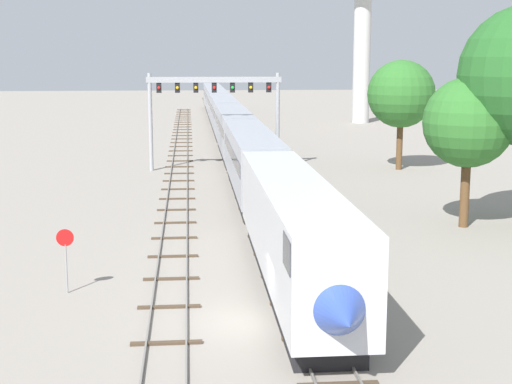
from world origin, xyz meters
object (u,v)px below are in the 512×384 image
signal_gantry (214,99)px  trackside_tree_mid (468,123)px  stop_sign (66,252)px  trackside_tree_right (401,94)px  passenger_train (228,122)px

signal_gantry → trackside_tree_mid: (14.25, -24.71, -0.13)m
signal_gantry → stop_sign: size_ratio=4.20×
trackside_tree_mid → trackside_tree_right: size_ratio=0.91×
passenger_train → signal_gantry: size_ratio=11.08×
passenger_train → trackside_tree_right: size_ratio=13.53×
passenger_train → trackside_tree_mid: 47.04m
signal_gantry → trackside_tree_right: size_ratio=1.22×
passenger_train → trackside_tree_right: trackside_tree_right is taller
trackside_tree_mid → stop_sign: bearing=-153.2°
passenger_train → trackside_tree_mid: trackside_tree_mid is taller
stop_sign → trackside_tree_right: 42.62m
trackside_tree_right → trackside_tree_mid: bearing=-96.2°
passenger_train → trackside_tree_right: bearing=-56.5°
passenger_train → trackside_tree_mid: bearing=-75.2°
signal_gantry → stop_sign: (-7.75, -35.84, -4.58)m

